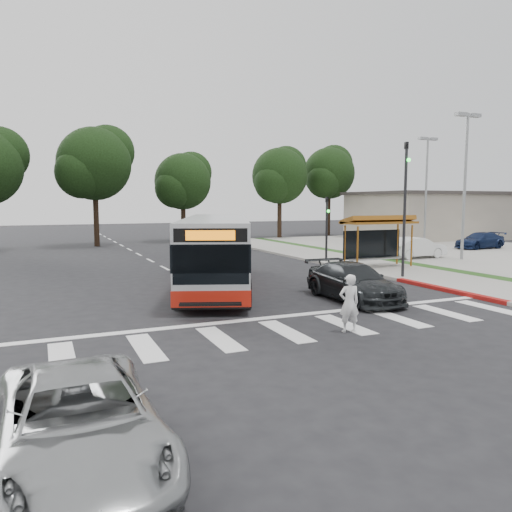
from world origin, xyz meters
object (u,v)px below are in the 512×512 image
pedestrian (349,303)px  dark_sedan (353,282)px  transit_bus (216,253)px  silver_suv_south (80,421)px

pedestrian → dark_sedan: bearing=-116.6°
dark_sedan → transit_bus: bearing=129.1°
transit_bus → silver_suv_south: bearing=-95.8°
transit_bus → pedestrian: transit_bus is taller
transit_bus → pedestrian: bearing=-62.9°
transit_bus → dark_sedan: size_ratio=2.43×
transit_bus → silver_suv_south: size_ratio=2.49×
pedestrian → dark_sedan: 4.72m
transit_bus → pedestrian: (1.01, -8.71, -0.68)m
pedestrian → transit_bus: bearing=-74.1°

